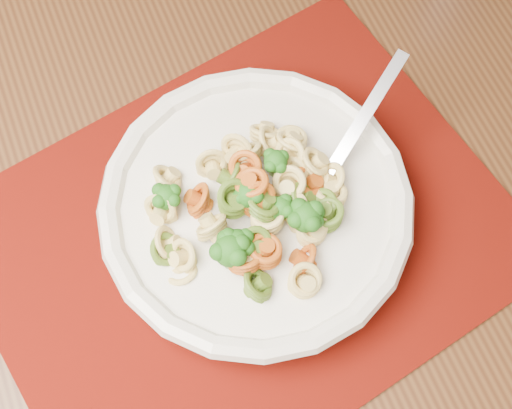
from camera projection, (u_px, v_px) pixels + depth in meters
dining_table at (263, 152)px, 0.77m from camera, size 1.78×1.40×0.78m
placemat at (243, 237)px, 0.63m from camera, size 0.48×0.39×0.00m
pasta_bowl at (256, 209)px, 0.61m from camera, size 0.27×0.27×0.05m
pasta_broccoli_heap at (256, 202)px, 0.59m from camera, size 0.23×0.23×0.06m
fork at (320, 189)px, 0.60m from camera, size 0.18×0.08×0.08m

